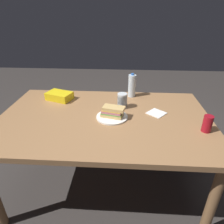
# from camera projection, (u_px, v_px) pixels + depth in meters

# --- Properties ---
(ground_plane) EXTENTS (8.00, 8.00, 0.00)m
(ground_plane) POSITION_uv_depth(u_px,v_px,m) (106.00, 183.00, 1.97)
(ground_plane) COLOR #383330
(dining_table) EXTENTS (1.70, 1.08, 0.74)m
(dining_table) POSITION_uv_depth(u_px,v_px,m) (104.00, 125.00, 1.66)
(dining_table) COLOR #9E7047
(dining_table) RESTS_ON ground_plane
(paper_plate) EXTENTS (0.25, 0.25, 0.01)m
(paper_plate) POSITION_uv_depth(u_px,v_px,m) (112.00, 117.00, 1.60)
(paper_plate) COLOR white
(paper_plate) RESTS_ON dining_table
(sandwich) EXTENTS (0.20, 0.13, 0.08)m
(sandwich) POSITION_uv_depth(u_px,v_px,m) (113.00, 112.00, 1.58)
(sandwich) COLOR #DBB26B
(sandwich) RESTS_ON paper_plate
(soda_can_red) EXTENTS (0.07, 0.07, 0.12)m
(soda_can_red) POSITION_uv_depth(u_px,v_px,m) (207.00, 124.00, 1.40)
(soda_can_red) COLOR maroon
(soda_can_red) RESTS_ON dining_table
(chip_bag) EXTENTS (0.27, 0.22, 0.07)m
(chip_bag) POSITION_uv_depth(u_px,v_px,m) (59.00, 96.00, 1.91)
(chip_bag) COLOR yellow
(chip_bag) RESTS_ON dining_table
(water_bottle_tall) EXTENTS (0.07, 0.07, 0.23)m
(water_bottle_tall) POSITION_uv_depth(u_px,v_px,m) (132.00, 86.00, 1.94)
(water_bottle_tall) COLOR silver
(water_bottle_tall) RESTS_ON dining_table
(plastic_cup_stack) EXTENTS (0.08, 0.08, 0.13)m
(plastic_cup_stack) POSITION_uv_depth(u_px,v_px,m) (122.00, 101.00, 1.74)
(plastic_cup_stack) COLOR silver
(plastic_cup_stack) RESTS_ON dining_table
(paper_napkin) EXTENTS (0.18, 0.18, 0.01)m
(paper_napkin) POSITION_uv_depth(u_px,v_px,m) (156.00, 113.00, 1.67)
(paper_napkin) COLOR white
(paper_napkin) RESTS_ON dining_table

